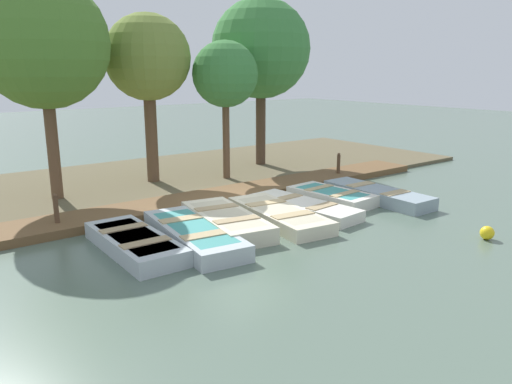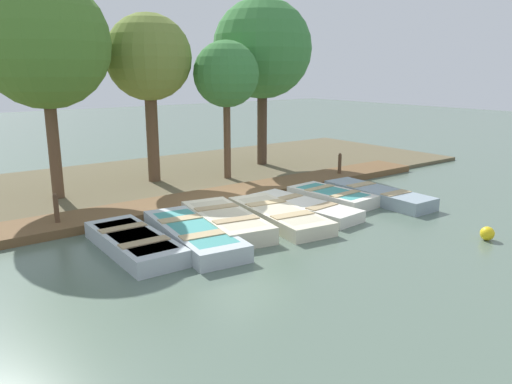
# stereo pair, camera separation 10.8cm
# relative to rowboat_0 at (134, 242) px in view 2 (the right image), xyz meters

# --- Properties ---
(ground_plane) EXTENTS (80.00, 80.00, 0.00)m
(ground_plane) POSITION_rel_rowboat_0_xyz_m (-1.12, 3.84, -0.19)
(ground_plane) COLOR #566B5B
(shore_bank) EXTENTS (8.00, 24.00, 0.13)m
(shore_bank) POSITION_rel_rowboat_0_xyz_m (-6.12, 3.84, -0.13)
(shore_bank) COLOR brown
(shore_bank) RESTS_ON ground_plane
(dock_walkway) EXTENTS (1.52, 16.62, 0.22)m
(dock_walkway) POSITION_rel_rowboat_0_xyz_m (-2.55, 3.84, -0.08)
(dock_walkway) COLOR brown
(dock_walkway) RESTS_ON ground_plane
(rowboat_0) EXTENTS (3.16, 1.21, 0.39)m
(rowboat_0) POSITION_rel_rowboat_0_xyz_m (0.00, 0.00, 0.00)
(rowboat_0) COLOR #B2BCC1
(rowboat_0) RESTS_ON ground_plane
(rowboat_1) EXTENTS (3.71, 1.65, 0.40)m
(rowboat_1) POSITION_rel_rowboat_0_xyz_m (0.27, 1.32, 0.00)
(rowboat_1) COLOR #B2BCC1
(rowboat_1) RESTS_ON ground_plane
(rowboat_2) EXTENTS (3.35, 1.75, 0.43)m
(rowboat_2) POSITION_rel_rowboat_0_xyz_m (-0.08, 2.46, 0.02)
(rowboat_2) COLOR beige
(rowboat_2) RESTS_ON ground_plane
(rowboat_3) EXTENTS (3.57, 1.65, 0.37)m
(rowboat_3) POSITION_rel_rowboat_0_xyz_m (0.22, 3.90, -0.01)
(rowboat_3) COLOR beige
(rowboat_3) RESTS_ON ground_plane
(rowboat_4) EXTENTS (3.43, 1.40, 0.33)m
(rowboat_4) POSITION_rel_rowboat_0_xyz_m (0.01, 5.00, -0.03)
(rowboat_4) COLOR silver
(rowboat_4) RESTS_ON ground_plane
(rowboat_5) EXTENTS (2.69, 1.42, 0.37)m
(rowboat_5) POSITION_rel_rowboat_0_xyz_m (-0.31, 6.41, -0.01)
(rowboat_5) COLOR silver
(rowboat_5) RESTS_ON ground_plane
(rowboat_6) EXTENTS (3.57, 1.14, 0.40)m
(rowboat_6) POSITION_rel_rowboat_0_xyz_m (0.39, 7.63, 0.00)
(rowboat_6) COLOR #8C9EA8
(rowboat_6) RESTS_ON ground_plane
(mooring_post_near) EXTENTS (0.12, 0.12, 0.95)m
(mooring_post_near) POSITION_rel_rowboat_0_xyz_m (-2.45, -0.91, 0.29)
(mooring_post_near) COLOR brown
(mooring_post_near) RESTS_ON ground_plane
(mooring_post_far) EXTENTS (0.12, 0.12, 0.95)m
(mooring_post_far) POSITION_rel_rowboat_0_xyz_m (-2.45, 8.95, 0.29)
(mooring_post_far) COLOR brown
(mooring_post_far) RESTS_ON ground_plane
(buoy) EXTENTS (0.32, 0.32, 0.32)m
(buoy) POSITION_rel_rowboat_0_xyz_m (4.27, 6.85, -0.03)
(buoy) COLOR yellow
(buoy) RESTS_ON ground_plane
(park_tree_far_left) EXTENTS (3.68, 3.68, 6.42)m
(park_tree_far_left) POSITION_rel_rowboat_0_xyz_m (-5.27, -0.09, 4.37)
(park_tree_far_left) COLOR brown
(park_tree_far_left) RESTS_ON ground_plane
(park_tree_left) EXTENTS (2.80, 2.80, 5.65)m
(park_tree_left) POSITION_rel_rowboat_0_xyz_m (-5.67, 3.24, 3.99)
(park_tree_left) COLOR brown
(park_tree_left) RESTS_ON ground_plane
(park_tree_center) EXTENTS (2.23, 2.23, 4.82)m
(park_tree_center) POSITION_rel_rowboat_0_xyz_m (-4.55, 5.51, 3.48)
(park_tree_center) COLOR brown
(park_tree_center) RESTS_ON ground_plane
(park_tree_right) EXTENTS (3.80, 3.80, 6.53)m
(park_tree_right) POSITION_rel_rowboat_0_xyz_m (-5.93, 8.10, 4.41)
(park_tree_right) COLOR #4C3828
(park_tree_right) RESTS_ON ground_plane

